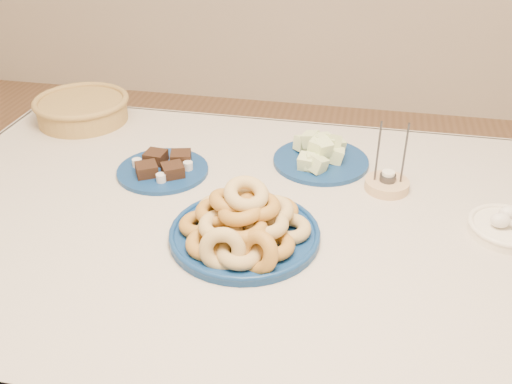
# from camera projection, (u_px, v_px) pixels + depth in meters

# --- Properties ---
(dining_table) EXTENTS (1.71, 1.11, 0.75)m
(dining_table) POSITION_uv_depth(u_px,v_px,m) (260.00, 255.00, 1.37)
(dining_table) COLOR brown
(dining_table) RESTS_ON ground
(donut_platter) EXTENTS (0.34, 0.34, 0.15)m
(donut_platter) POSITION_uv_depth(u_px,v_px,m) (244.00, 224.00, 1.22)
(donut_platter) COLOR navy
(donut_platter) RESTS_ON dining_table
(melon_plate) EXTENTS (0.29, 0.29, 0.09)m
(melon_plate) POSITION_uv_depth(u_px,v_px,m) (321.00, 155.00, 1.52)
(melon_plate) COLOR navy
(melon_plate) RESTS_ON dining_table
(brownie_plate) EXTENTS (0.30, 0.30, 0.04)m
(brownie_plate) POSITION_uv_depth(u_px,v_px,m) (163.00, 168.00, 1.49)
(brownie_plate) COLOR navy
(brownie_plate) RESTS_ON dining_table
(wicker_basket) EXTENTS (0.36, 0.36, 0.08)m
(wicker_basket) POSITION_uv_depth(u_px,v_px,m) (82.00, 108.00, 1.75)
(wicker_basket) COLOR olive
(wicker_basket) RESTS_ON dining_table
(candle_holder) EXTENTS (0.11, 0.11, 0.18)m
(candle_holder) POSITION_uv_depth(u_px,v_px,m) (387.00, 183.00, 1.41)
(candle_holder) COLOR tan
(candle_holder) RESTS_ON dining_table
(egg_bowl) EXTENTS (0.19, 0.19, 0.06)m
(egg_bowl) POSITION_uv_depth(u_px,v_px,m) (508.00, 227.00, 1.25)
(egg_bowl) COLOR white
(egg_bowl) RESTS_ON dining_table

